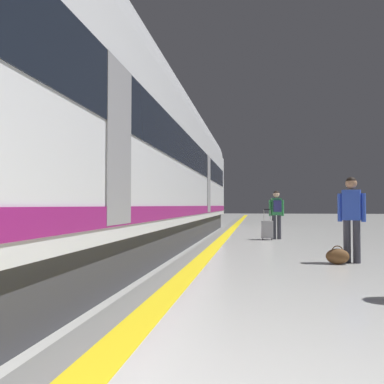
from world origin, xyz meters
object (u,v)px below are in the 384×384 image
duffel_bag_near (338,256)px  passenger_mid (277,210)px  passenger_near (352,213)px  suitcase_mid (267,229)px  high_speed_train (121,147)px

duffel_bag_near → passenger_mid: bearing=98.3°
passenger_near → passenger_mid: size_ratio=1.04×
passenger_near → suitcase_mid: passenger_near is taller
duffel_bag_near → suitcase_mid: bearing=102.0°
high_speed_train → suitcase_mid: bearing=52.7°
duffel_bag_near → suitcase_mid: suitcase_mid is taller
duffel_bag_near → passenger_mid: (-0.86, 5.89, 0.81)m
high_speed_train → passenger_near: 5.27m
duffel_bag_near → suitcase_mid: (-1.18, 5.57, 0.19)m
passenger_mid → high_speed_train: bearing=-127.9°
high_speed_train → passenger_mid: high_speed_train is taller
passenger_near → suitcase_mid: (-1.50, 5.33, -0.64)m
passenger_near → passenger_mid: passenger_near is taller
passenger_near → passenger_mid: bearing=101.8°
high_speed_train → suitcase_mid: size_ratio=28.56×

